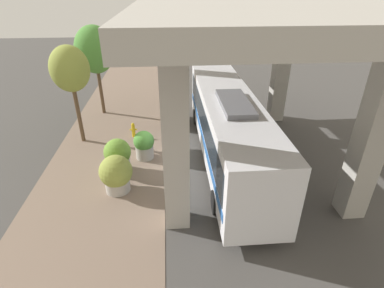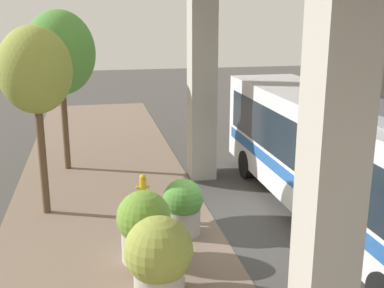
{
  "view_description": "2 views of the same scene",
  "coord_description": "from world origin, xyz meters",
  "px_view_note": "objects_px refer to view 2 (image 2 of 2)",
  "views": [
    {
      "loc": [
        0.34,
        -13.67,
        8.35
      ],
      "look_at": [
        1.4,
        -0.62,
        1.17
      ],
      "focal_mm": 28.0,
      "sensor_mm": 36.0,
      "label": 1
    },
    {
      "loc": [
        -3.28,
        -11.58,
        5.8
      ],
      "look_at": [
        -0.48,
        1.77,
        2.08
      ],
      "focal_mm": 45.0,
      "sensor_mm": 36.0,
      "label": 2
    }
  ],
  "objects_px": {
    "street_tree_near": "(35,71)",
    "street_tree_far": "(60,53)",
    "fire_hydrant": "(143,188)",
    "bus": "(340,157)",
    "planter_back": "(159,257)",
    "planter_middle": "(144,226)",
    "planter_front": "(183,206)"
  },
  "relations": [
    {
      "from": "street_tree_near",
      "to": "street_tree_far",
      "type": "bearing_deg",
      "value": 83.88
    },
    {
      "from": "fire_hydrant",
      "to": "street_tree_near",
      "type": "xyz_separation_m",
      "value": [
        -2.93,
        -0.27,
        3.77
      ]
    },
    {
      "from": "bus",
      "to": "street_tree_far",
      "type": "xyz_separation_m",
      "value": [
        -7.55,
        6.88,
        2.37
      ]
    },
    {
      "from": "planter_back",
      "to": "street_tree_far",
      "type": "height_order",
      "value": "street_tree_far"
    },
    {
      "from": "planter_middle",
      "to": "fire_hydrant",
      "type": "bearing_deg",
      "value": 84.36
    },
    {
      "from": "bus",
      "to": "fire_hydrant",
      "type": "bearing_deg",
      "value": 150.24
    },
    {
      "from": "fire_hydrant",
      "to": "planter_back",
      "type": "relative_size",
      "value": 0.52
    },
    {
      "from": "fire_hydrant",
      "to": "planter_front",
      "type": "height_order",
      "value": "planter_front"
    },
    {
      "from": "street_tree_far",
      "to": "street_tree_near",
      "type": "bearing_deg",
      "value": -96.12
    },
    {
      "from": "planter_back",
      "to": "street_tree_near",
      "type": "xyz_separation_m",
      "value": [
        -2.69,
        5.02,
        3.34
      ]
    },
    {
      "from": "bus",
      "to": "planter_back",
      "type": "distance_m",
      "value": 5.93
    },
    {
      "from": "bus",
      "to": "planter_back",
      "type": "xyz_separation_m",
      "value": [
        -5.32,
        -2.38,
        -1.12
      ]
    },
    {
      "from": "street_tree_near",
      "to": "planter_middle",
      "type": "bearing_deg",
      "value": -53.44
    },
    {
      "from": "planter_front",
      "to": "planter_middle",
      "type": "height_order",
      "value": "planter_middle"
    },
    {
      "from": "planter_back",
      "to": "street_tree_near",
      "type": "distance_m",
      "value": 6.6
    },
    {
      "from": "planter_front",
      "to": "street_tree_far",
      "type": "xyz_separation_m",
      "value": [
        -3.29,
        6.5,
        3.59
      ]
    },
    {
      "from": "planter_front",
      "to": "planter_middle",
      "type": "distance_m",
      "value": 1.69
    },
    {
      "from": "planter_front",
      "to": "fire_hydrant",
      "type": "bearing_deg",
      "value": 107.91
    },
    {
      "from": "bus",
      "to": "street_tree_far",
      "type": "bearing_deg",
      "value": 137.66
    },
    {
      "from": "fire_hydrant",
      "to": "street_tree_far",
      "type": "xyz_separation_m",
      "value": [
        -2.47,
        3.98,
        3.93
      ]
    },
    {
      "from": "street_tree_near",
      "to": "bus",
      "type": "bearing_deg",
      "value": -18.2
    },
    {
      "from": "street_tree_near",
      "to": "planter_front",
      "type": "bearing_deg",
      "value": -30.98
    },
    {
      "from": "street_tree_far",
      "to": "fire_hydrant",
      "type": "bearing_deg",
      "value": -58.14
    },
    {
      "from": "planter_middle",
      "to": "bus",
      "type": "bearing_deg",
      "value": 8.52
    },
    {
      "from": "planter_back",
      "to": "bus",
      "type": "bearing_deg",
      "value": 24.14
    },
    {
      "from": "planter_front",
      "to": "street_tree_near",
      "type": "height_order",
      "value": "street_tree_near"
    },
    {
      "from": "planter_middle",
      "to": "street_tree_far",
      "type": "relative_size",
      "value": 0.3
    },
    {
      "from": "fire_hydrant",
      "to": "bus",
      "type": "bearing_deg",
      "value": -29.76
    },
    {
      "from": "bus",
      "to": "planter_middle",
      "type": "relative_size",
      "value": 7.27
    },
    {
      "from": "fire_hydrant",
      "to": "planter_back",
      "type": "xyz_separation_m",
      "value": [
        -0.23,
        -5.29,
        0.43
      ]
    },
    {
      "from": "planter_back",
      "to": "street_tree_far",
      "type": "bearing_deg",
      "value": 103.58
    },
    {
      "from": "planter_back",
      "to": "street_tree_near",
      "type": "relative_size",
      "value": 0.32
    }
  ]
}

